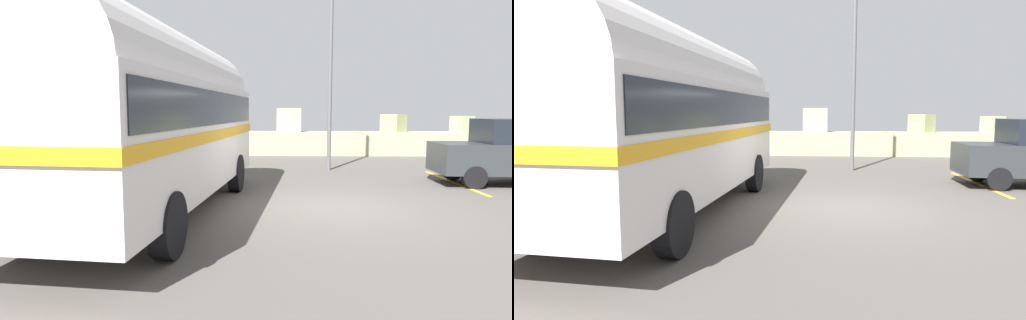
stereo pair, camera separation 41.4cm
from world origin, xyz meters
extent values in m
cube|color=#514C46|center=(0.00, 0.00, 0.01)|extent=(32.00, 26.00, 0.02)
cube|color=tan|center=(0.00, 11.80, 0.55)|extent=(31.36, 1.80, 1.10)
sphere|color=#A8A289|center=(-12.22, 12.34, 1.59)|extent=(0.98, 0.98, 0.98)
cube|color=tan|center=(-8.63, 11.34, 1.79)|extent=(1.45, 1.41, 1.38)
sphere|color=#A7B277|center=(-4.19, 11.51, 1.76)|extent=(1.32, 1.32, 1.32)
cube|color=#A8A589|center=(-0.42, 11.96, 1.67)|extent=(1.18, 0.99, 1.14)
cube|color=tan|center=(4.56, 11.64, 1.52)|extent=(1.24, 1.25, 0.85)
cube|color=#A4B582|center=(7.72, 11.54, 1.48)|extent=(1.01, 1.00, 0.77)
cube|color=gold|center=(4.11, 3.50, 0.02)|extent=(0.12, 4.40, 0.01)
cylinder|color=black|center=(-4.33, 2.00, 0.50)|extent=(0.37, 0.98, 0.96)
cylinder|color=black|center=(-2.13, 1.78, 0.50)|extent=(0.37, 0.98, 0.96)
cylinder|color=black|center=(-4.85, -3.18, 0.50)|extent=(0.37, 0.98, 0.96)
cylinder|color=black|center=(-2.65, -3.40, 0.50)|extent=(0.37, 0.98, 0.96)
cube|color=silver|center=(-3.49, -0.70, 1.57)|extent=(3.22, 8.60, 2.10)
cylinder|color=silver|center=(-3.49, -0.70, 2.62)|extent=(2.99, 8.24, 2.20)
cube|color=gold|center=(-3.49, -0.70, 1.63)|extent=(3.28, 8.69, 0.20)
cube|color=black|center=(-3.49, -0.70, 2.15)|extent=(3.23, 8.27, 0.64)
cube|color=silver|center=(-3.06, 3.55, 0.70)|extent=(2.28, 0.39, 0.28)
cylinder|color=black|center=(4.22, 2.40, 0.33)|extent=(0.63, 0.22, 0.62)
cylinder|color=black|center=(4.26, 3.93, 0.33)|extent=(0.63, 0.22, 0.62)
cylinder|color=#5B5B60|center=(0.80, 6.04, 3.27)|extent=(0.14, 0.14, 6.55)
camera|label=1|loc=(-1.19, -9.28, 2.09)|focal=30.43mm
camera|label=2|loc=(-0.78, -9.25, 2.09)|focal=30.43mm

